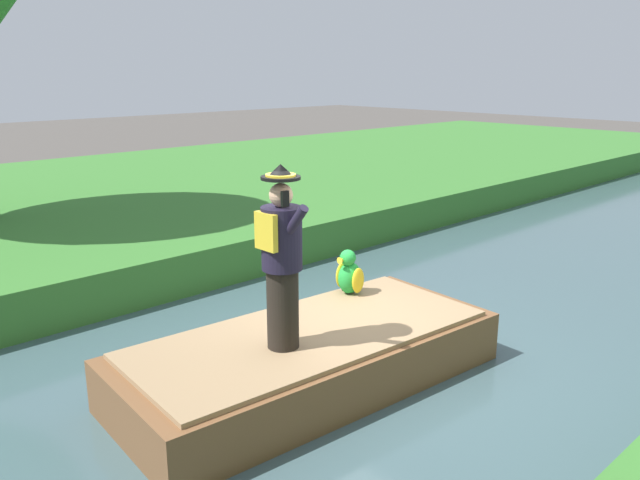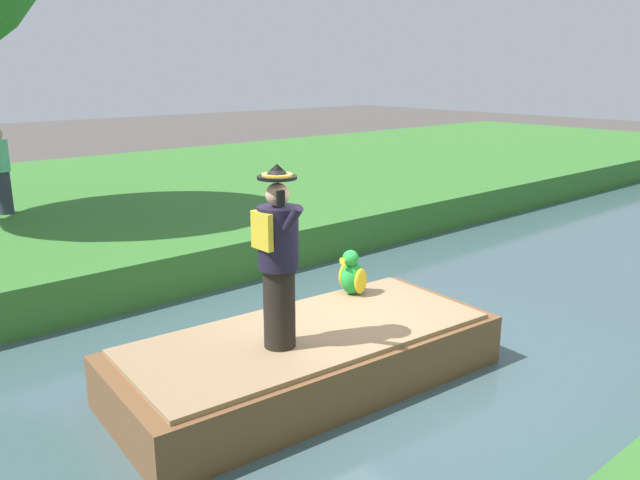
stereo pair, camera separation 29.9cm
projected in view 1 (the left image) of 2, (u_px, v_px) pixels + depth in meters
ground_plane at (351, 372)px, 7.42m from camera, size 80.00×80.00×0.00m
canal_water at (351, 368)px, 7.41m from camera, size 6.49×48.00×0.10m
grass_bank_near at (46, 215)px, 13.69m from camera, size 11.71×48.00×0.77m
boat at (310, 357)px, 6.89m from camera, size 2.14×4.33×0.61m
person_pirate at (282, 259)px, 6.18m from camera, size 0.61×0.42×1.85m
parrot_plush at (349, 275)px, 7.89m from camera, size 0.36×0.35×0.57m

